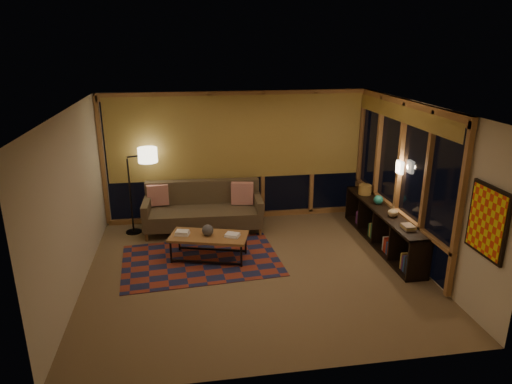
{
  "coord_description": "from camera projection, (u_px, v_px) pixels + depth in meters",
  "views": [
    {
      "loc": [
        -1.06,
        -6.73,
        3.65
      ],
      "look_at": [
        0.11,
        0.63,
        1.17
      ],
      "focal_mm": 32.0,
      "sensor_mm": 36.0,
      "label": 1
    }
  ],
  "objects": [
    {
      "name": "ceramic_pot",
      "position": [
        208.0,
        230.0,
        7.86
      ],
      "size": [
        0.27,
        0.27,
        0.2
      ],
      "primitive_type": "sphere",
      "rotation": [
        0.0,
        0.0,
        -0.5
      ],
      "color": "black",
      "rests_on": "coffee_table"
    },
    {
      "name": "shelf_book_stack",
      "position": [
        408.0,
        227.0,
        7.47
      ],
      "size": [
        0.19,
        0.26,
        0.07
      ],
      "primitive_type": null,
      "rotation": [
        0.0,
        0.0,
        0.07
      ],
      "color": "white",
      "rests_on": "bookshelf"
    },
    {
      "name": "ceiling",
      "position": [
        255.0,
        108.0,
        6.76
      ],
      "size": [
        5.5,
        5.0,
        0.01
      ],
      "primitive_type": "cube",
      "color": "white",
      "rests_on": "walls"
    },
    {
      "name": "teal_bowl",
      "position": [
        378.0,
        200.0,
        8.58
      ],
      "size": [
        0.21,
        0.21,
        0.18
      ],
      "primitive_type": "sphere",
      "rotation": [
        0.0,
        0.0,
        -0.2
      ],
      "color": "#1F766A",
      "rests_on": "bookshelf"
    },
    {
      "name": "area_rug",
      "position": [
        201.0,
        260.0,
        7.96
      ],
      "size": [
        2.8,
        1.98,
        0.01
      ],
      "primitive_type": "cube",
      "rotation": [
        0.0,
        0.0,
        0.08
      ],
      "color": "maroon",
      "rests_on": "floor"
    },
    {
      "name": "walls",
      "position": [
        255.0,
        194.0,
        7.19
      ],
      "size": [
        5.51,
        5.01,
        2.7
      ],
      "color": "beige",
      "rests_on": "floor"
    },
    {
      "name": "book_stack_b",
      "position": [
        232.0,
        235.0,
        7.83
      ],
      "size": [
        0.33,
        0.31,
        0.05
      ],
      "primitive_type": null,
      "rotation": [
        0.0,
        0.0,
        -0.46
      ],
      "color": "white",
      "rests_on": "coffee_table"
    },
    {
      "name": "window_wall_right",
      "position": [
        398.0,
        176.0,
        8.15
      ],
      "size": [
        0.16,
        3.7,
        2.6
      ],
      "primitive_type": null,
      "color": "#AB7B3F",
      "rests_on": "walls"
    },
    {
      "name": "pillow_left",
      "position": [
        158.0,
        196.0,
        9.13
      ],
      "size": [
        0.43,
        0.18,
        0.42
      ],
      "primitive_type": null,
      "rotation": [
        0.0,
        0.0,
        0.09
      ],
      "color": "#B2261D",
      "rests_on": "sofa"
    },
    {
      "name": "wall_art",
      "position": [
        487.0,
        221.0,
        5.82
      ],
      "size": [
        0.06,
        0.74,
        0.94
      ],
      "primitive_type": null,
      "color": "red",
      "rests_on": "walls"
    },
    {
      "name": "floor",
      "position": [
        255.0,
        270.0,
        7.61
      ],
      "size": [
        5.5,
        5.0,
        0.01
      ],
      "primitive_type": "cube",
      "color": "brown",
      "rests_on": "ground"
    },
    {
      "name": "pillow_right",
      "position": [
        242.0,
        194.0,
        9.22
      ],
      "size": [
        0.47,
        0.23,
        0.45
      ],
      "primitive_type": null,
      "rotation": [
        0.0,
        0.0,
        -0.19
      ],
      "color": "#B2261D",
      "rests_on": "sofa"
    },
    {
      "name": "floor_lamp",
      "position": [
        130.0,
        192.0,
        8.86
      ],
      "size": [
        0.65,
        0.51,
        1.7
      ],
      "primitive_type": null,
      "rotation": [
        0.0,
        0.0,
        0.28
      ],
      "color": "black",
      "rests_on": "floor"
    },
    {
      "name": "window_wall_back",
      "position": [
        237.0,
        157.0,
        9.46
      ],
      "size": [
        5.3,
        0.16,
        2.6
      ],
      "primitive_type": null,
      "color": "#AB7B3F",
      "rests_on": "walls"
    },
    {
      "name": "coffee_table",
      "position": [
        209.0,
        247.0,
        7.96
      ],
      "size": [
        1.45,
        0.95,
        0.44
      ],
      "primitive_type": null,
      "rotation": [
        0.0,
        0.0,
        -0.28
      ],
      "color": "#AB7B3F",
      "rests_on": "floor"
    },
    {
      "name": "wall_sconce",
      "position": [
        400.0,
        167.0,
        7.93
      ],
      "size": [
        0.12,
        0.18,
        0.22
      ],
      "primitive_type": null,
      "color": "#F8EAC3",
      "rests_on": "walls"
    },
    {
      "name": "bookshelf",
      "position": [
        382.0,
        227.0,
        8.47
      ],
      "size": [
        0.4,
        2.83,
        0.71
      ],
      "primitive_type": null,
      "color": "black",
      "rests_on": "floor"
    },
    {
      "name": "basket",
      "position": [
        365.0,
        190.0,
        9.15
      ],
      "size": [
        0.27,
        0.27,
        0.19
      ],
      "primitive_type": "cylinder",
      "rotation": [
        0.0,
        0.0,
        -0.08
      ],
      "color": "olive",
      "rests_on": "bookshelf"
    },
    {
      "name": "vase",
      "position": [
        393.0,
        211.0,
        7.99
      ],
      "size": [
        0.19,
        0.19,
        0.18
      ],
      "primitive_type": "imported",
      "rotation": [
        0.0,
        0.0,
        -0.08
      ],
      "color": "tan",
      "rests_on": "bookshelf"
    },
    {
      "name": "sofa",
      "position": [
        203.0,
        209.0,
        9.06
      ],
      "size": [
        2.34,
        1.03,
        0.94
      ],
      "primitive_type": null,
      "rotation": [
        0.0,
        0.0,
        -0.04
      ],
      "color": "brown",
      "rests_on": "floor"
    },
    {
      "name": "book_stack_a",
      "position": [
        182.0,
        233.0,
        7.91
      ],
      "size": [
        0.26,
        0.23,
        0.07
      ],
      "primitive_type": null,
      "rotation": [
        0.0,
        0.0,
        -0.25
      ],
      "color": "white",
      "rests_on": "coffee_table"
    }
  ]
}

